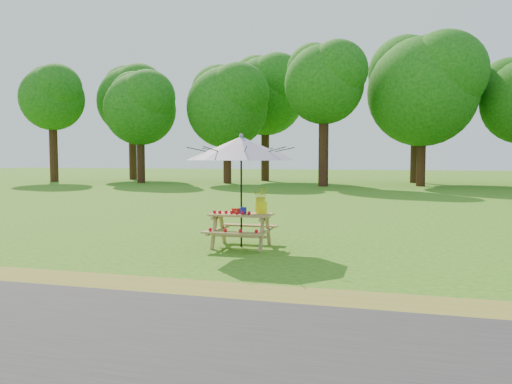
# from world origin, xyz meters

# --- Properties ---
(ground) EXTENTS (120.00, 120.00, 0.00)m
(ground) POSITION_xyz_m (0.00, 0.00, 0.00)
(ground) COLOR #277215
(ground) RESTS_ON ground
(treeline) EXTENTS (60.00, 12.00, 16.00)m
(treeline) POSITION_xyz_m (0.00, 22.00, 8.00)
(treeline) COLOR #10510D
(treeline) RESTS_ON ground
(picnic_table) EXTENTS (1.20, 1.32, 0.67)m
(picnic_table) POSITION_xyz_m (-4.42, 0.50, 0.33)
(picnic_table) COLOR olive
(picnic_table) RESTS_ON ground
(patio_umbrella) EXTENTS (2.78, 2.78, 2.25)m
(patio_umbrella) POSITION_xyz_m (-4.42, 0.50, 1.95)
(patio_umbrella) COLOR black
(patio_umbrella) RESTS_ON ground
(produce_bins) EXTENTS (0.31, 0.37, 0.13)m
(produce_bins) POSITION_xyz_m (-4.44, 0.53, 0.72)
(produce_bins) COLOR red
(produce_bins) RESTS_ON picnic_table
(tomatoes_row) EXTENTS (0.77, 0.13, 0.07)m
(tomatoes_row) POSITION_xyz_m (-4.57, 0.32, 0.71)
(tomatoes_row) COLOR red
(tomatoes_row) RESTS_ON picnic_table
(flower_bucket) EXTENTS (0.34, 0.30, 0.51)m
(flower_bucket) POSITION_xyz_m (-4.05, 0.64, 0.94)
(flower_bucket) COLOR #FFF90D
(flower_bucket) RESTS_ON picnic_table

